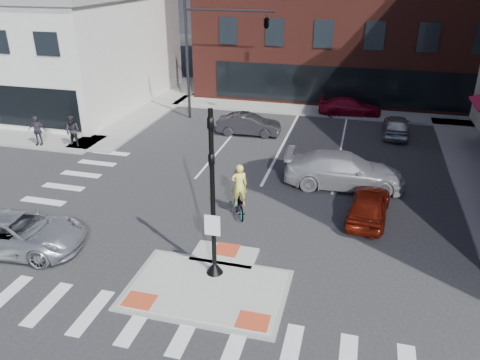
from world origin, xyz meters
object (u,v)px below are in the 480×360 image
(white_pickup, at_px, (344,170))
(pedestrian_b, at_px, (37,131))
(silver_suv, at_px, (16,233))
(bg_car_silver, at_px, (396,126))
(red_sedan, at_px, (369,205))
(cyclist, at_px, (239,198))
(pedestrian_a, at_px, (73,131))
(bg_car_red, at_px, (350,107))
(bg_car_dark, at_px, (249,124))

(white_pickup, relative_size, pedestrian_b, 3.29)
(silver_suv, bearing_deg, bg_car_silver, -45.60)
(red_sedan, bearing_deg, cyclist, 16.32)
(white_pickup, distance_m, pedestrian_a, 15.98)
(bg_car_silver, distance_m, bg_car_red, 4.89)
(white_pickup, distance_m, cyclist, 5.93)
(bg_car_red, distance_m, cyclist, 16.99)
(bg_car_silver, bearing_deg, pedestrian_b, 21.35)
(cyclist, xyz_separation_m, pedestrian_a, (-11.68, 5.37, 0.28))
(silver_suv, relative_size, bg_car_red, 1.18)
(bg_car_dark, height_order, pedestrian_b, pedestrian_b)
(white_pickup, bearing_deg, bg_car_dark, 40.86)
(silver_suv, bearing_deg, cyclist, -62.93)
(bg_car_silver, relative_size, cyclist, 1.66)
(silver_suv, bearing_deg, pedestrian_b, 26.51)
(bg_car_dark, relative_size, bg_car_silver, 1.04)
(silver_suv, bearing_deg, pedestrian_a, 15.93)
(white_pickup, relative_size, cyclist, 2.46)
(cyclist, height_order, pedestrian_a, cyclist)
(pedestrian_a, bearing_deg, red_sedan, -12.48)
(red_sedan, relative_size, cyclist, 1.70)
(silver_suv, relative_size, pedestrian_a, 2.85)
(red_sedan, relative_size, pedestrian_a, 2.17)
(bg_car_silver, height_order, bg_car_red, bg_car_silver)
(bg_car_red, height_order, cyclist, cyclist)
(silver_suv, bearing_deg, red_sedan, -71.56)
(bg_car_red, height_order, pedestrian_b, pedestrian_b)
(bg_car_dark, xyz_separation_m, pedestrian_a, (-9.50, -5.15, 0.40))
(bg_car_silver, bearing_deg, bg_car_red, -49.43)
(pedestrian_a, bearing_deg, silver_suv, -66.27)
(pedestrian_a, distance_m, pedestrian_b, 2.22)
(white_pickup, bearing_deg, pedestrian_b, 82.87)
(silver_suv, bearing_deg, bg_car_red, -34.20)
(bg_car_red, bearing_deg, white_pickup, 174.57)
(bg_car_dark, bearing_deg, red_sedan, -144.78)
(white_pickup, xyz_separation_m, bg_car_red, (-0.32, 12.39, -0.20))
(red_sedan, xyz_separation_m, pedestrian_b, (-19.38, 4.00, 0.35))
(pedestrian_a, relative_size, pedestrian_b, 1.04)
(white_pickup, xyz_separation_m, pedestrian_b, (-18.13, 0.89, 0.19))
(bg_car_red, distance_m, pedestrian_a, 19.19)
(red_sedan, distance_m, pedestrian_b, 19.79)
(white_pickup, bearing_deg, bg_car_red, -2.85)
(cyclist, distance_m, pedestrian_b, 14.76)
(white_pickup, bearing_deg, pedestrian_a, 81.25)
(silver_suv, relative_size, white_pickup, 0.90)
(cyclist, bearing_deg, bg_car_silver, -142.29)
(cyclist, distance_m, pedestrian_a, 12.86)
(white_pickup, distance_m, bg_car_red, 12.40)
(pedestrian_b, bearing_deg, bg_car_red, 20.01)
(bg_car_silver, height_order, pedestrian_b, pedestrian_b)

